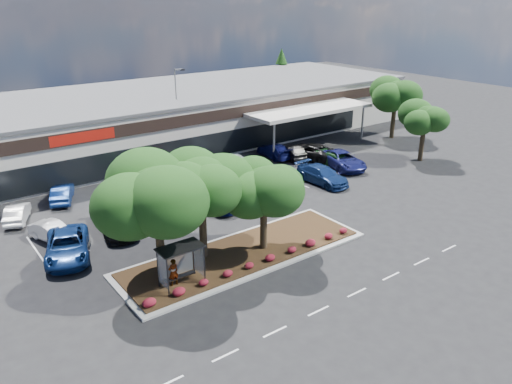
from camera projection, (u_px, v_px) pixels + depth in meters
ground at (303, 270)px, 32.98m from camera, size 160.00×160.00×0.00m
retail_store at (108, 124)px, 57.19m from camera, size 80.40×25.20×6.25m
landscape_island at (244, 253)px, 34.82m from camera, size 18.00×6.00×0.26m
lane_markings at (217, 218)px, 40.69m from camera, size 33.12×20.06×0.01m
shrub_row at (262, 260)px, 33.11m from camera, size 17.00×0.80×0.50m
bus_shelter at (179, 254)px, 30.18m from camera, size 2.75×1.55×2.59m
island_tree_west at (158, 219)px, 30.37m from camera, size 7.20×7.20×7.89m
island_tree_mid at (202, 206)px, 32.93m from camera, size 6.60×6.60×7.32m
island_tree_east at (264, 205)px, 34.18m from camera, size 5.80×5.80×6.50m
tree_east_near at (423, 132)px, 53.68m from camera, size 5.60×5.60×6.51m
tree_east_far at (394, 108)px, 62.22m from camera, size 6.40×6.40×7.62m
conifer_north_east at (281, 75)px, 83.05m from camera, size 3.96×3.96×9.00m
person_waiting at (173, 272)px, 30.43m from camera, size 0.67×0.45×1.80m
light_pole at (178, 117)px, 55.71m from camera, size 1.41×0.77×9.59m
car_0 at (53, 232)px, 36.63m from camera, size 2.84×4.48×1.39m
car_1 at (67, 246)px, 34.32m from camera, size 4.58×6.66×1.69m
car_2 at (116, 220)px, 38.15m from camera, size 3.44×6.28×1.72m
car_3 at (214, 199)px, 42.33m from camera, size 3.46×5.85×1.53m
car_4 at (239, 184)px, 45.75m from camera, size 3.23×5.16×1.64m
car_5 at (271, 176)px, 47.99m from camera, size 2.62×4.63×1.45m
car_6 at (322, 175)px, 47.86m from camera, size 2.58×5.84×1.67m
car_7 at (342, 160)px, 52.21m from camera, size 4.27×6.71×1.72m
car_8 at (338, 160)px, 52.54m from camera, size 2.21×5.01×1.43m
car_9 at (17, 213)px, 39.86m from camera, size 2.92×4.43×1.38m
car_10 at (62, 193)px, 43.74m from camera, size 3.19×4.74×1.48m
car_11 at (153, 185)px, 45.23m from camera, size 3.61×6.24×1.70m
car_12 at (187, 171)px, 49.54m from camera, size 3.63×5.07×1.36m
car_13 at (207, 175)px, 48.02m from camera, size 3.28×4.88×1.54m
car_14 at (235, 161)px, 51.88m from camera, size 2.81×5.18×1.67m
car_15 at (275, 151)px, 55.69m from camera, size 2.66×5.44×1.52m
car_16 at (292, 152)px, 55.28m from camera, size 2.67×4.81×1.50m
car_17 at (310, 151)px, 55.14m from camera, size 4.20×6.65×1.71m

